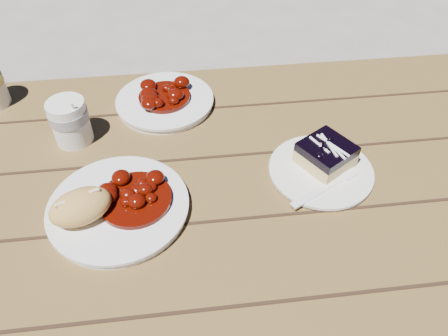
{
  "coord_description": "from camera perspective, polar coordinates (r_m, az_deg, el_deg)",
  "views": [
    {
      "loc": [
        0.18,
        -0.55,
        1.34
      ],
      "look_at": [
        0.24,
        -0.01,
        0.81
      ],
      "focal_mm": 35.0,
      "sensor_mm": 36.0,
      "label": 1
    }
  ],
  "objects": [
    {
      "name": "goulash_stew",
      "position": [
        0.76,
        -11.7,
        -3.25
      ],
      "size": [
        0.13,
        0.13,
        0.04
      ],
      "primitive_type": null,
      "color": "#510B02",
      "rests_on": "main_plate"
    },
    {
      "name": "main_plate",
      "position": [
        0.78,
        -13.59,
        -5.1
      ],
      "size": [
        0.24,
        0.24,
        0.02
      ],
      "primitive_type": "cylinder",
      "color": "white",
      "rests_on": "picnic_table"
    },
    {
      "name": "coffee_cup",
      "position": [
        0.92,
        -19.45,
        5.71
      ],
      "size": [
        0.07,
        0.07,
        0.09
      ],
      "primitive_type": "cylinder",
      "color": "white",
      "rests_on": "picnic_table"
    },
    {
      "name": "fork_dessert",
      "position": [
        0.8,
        12.28,
        -2.94
      ],
      "size": [
        0.15,
        0.1,
        0.0
      ],
      "primitive_type": null,
      "rotation": [
        0.0,
        0.0,
        -1.07
      ],
      "color": "white",
      "rests_on": "dessert_plate"
    },
    {
      "name": "blueberry_cake",
      "position": [
        0.84,
        13.18,
        1.76
      ],
      "size": [
        0.12,
        0.12,
        0.05
      ],
      "rotation": [
        0.0,
        0.0,
        0.56
      ],
      "color": "#E8CE7E",
      "rests_on": "dessert_plate"
    },
    {
      "name": "dessert_plate",
      "position": [
        0.85,
        12.5,
        -0.42
      ],
      "size": [
        0.19,
        0.19,
        0.01
      ],
      "primitive_type": "cylinder",
      "color": "white",
      "rests_on": "picnic_table"
    },
    {
      "name": "second_plate",
      "position": [
        1.0,
        -7.71,
        8.56
      ],
      "size": [
        0.21,
        0.21,
        0.02
      ],
      "primitive_type": "cylinder",
      "color": "white",
      "rests_on": "picnic_table"
    },
    {
      "name": "bread_roll",
      "position": [
        0.76,
        -18.22,
        -4.82
      ],
      "size": [
        0.12,
        0.11,
        0.05
      ],
      "primitive_type": "ellipsoid",
      "rotation": [
        0.0,
        0.0,
        0.41
      ],
      "color": "#D8A753",
      "rests_on": "main_plate"
    },
    {
      "name": "second_stew",
      "position": [
        0.98,
        -7.87,
        9.92
      ],
      "size": [
        0.11,
        0.11,
        0.04
      ],
      "primitive_type": null,
      "color": "#510B02",
      "rests_on": "second_plate"
    },
    {
      "name": "picnic_table",
      "position": [
        0.95,
        -14.9,
        -10.25
      ],
      "size": [
        2.0,
        1.55,
        0.75
      ],
      "color": "brown",
      "rests_on": "ground"
    }
  ]
}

